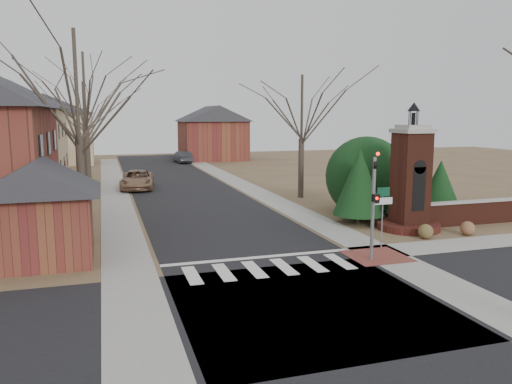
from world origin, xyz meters
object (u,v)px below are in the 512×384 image
object	(u,v)px
traffic_signal_pole	(374,198)
sign_post	(383,206)
pickup_truck	(137,180)
brick_gate_monument	(410,188)
distant_car	(182,157)

from	to	relation	value
traffic_signal_pole	sign_post	bearing A→B (deg)	47.57
sign_post	pickup_truck	bearing A→B (deg)	112.61
brick_gate_monument	distant_car	bearing A→B (deg)	98.11
traffic_signal_pole	pickup_truck	distance (m)	24.33
pickup_truck	sign_post	bearing A→B (deg)	-60.63
pickup_truck	distant_car	bearing A→B (deg)	78.59
traffic_signal_pole	pickup_truck	size ratio (longest dim) A/B	0.84
brick_gate_monument	distant_car	xyz separation A→B (m)	(-5.60, 39.31, -1.44)
traffic_signal_pole	brick_gate_monument	xyz separation A→B (m)	(4.70, 4.42, -0.42)
sign_post	distant_car	distance (m)	42.39
traffic_signal_pole	pickup_truck	bearing A→B (deg)	108.50
traffic_signal_pole	sign_post	distance (m)	2.02
traffic_signal_pole	distant_car	distance (m)	43.78
traffic_signal_pole	distant_car	xyz separation A→B (m)	(-0.90, 43.73, -1.87)
traffic_signal_pole	pickup_truck	xyz separation A→B (m)	(-7.70, 23.01, -1.84)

